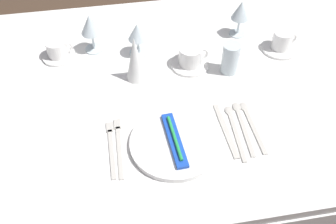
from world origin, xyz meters
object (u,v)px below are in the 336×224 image
Objects in this scene: wine_glass_centre at (241,12)px; napkin_folded at (135,59)px; coffee_cup_left at (57,48)px; wine_glass_left at (90,26)px; coffee_cup_right at (282,40)px; fork_outer at (119,145)px; spoon_tea at (250,121)px; wine_glass_right at (137,34)px; dinner_knife at (226,131)px; coffee_cup_far at (191,56)px; spoon_soup at (234,126)px; dinner_plate at (175,143)px; fork_inner at (111,147)px; toothbrush_package at (175,140)px; drink_tumbler at (230,60)px; spoon_dessert at (242,122)px.

napkin_folded is (-0.43, -0.19, -0.02)m from wine_glass_centre.
wine_glass_left is at bearing 8.81° from coffee_cup_left.
fork_outer is at bearing -151.02° from coffee_cup_right.
spoon_tea is at bearing -35.14° from coffee_cup_left.
wine_glass_centre is 1.12× the size of wine_glass_right.
napkin_folded is at bearing 130.06° from dinner_knife.
coffee_cup_far is 0.21m from napkin_folded.
spoon_soup is (0.37, 0.01, 0.00)m from fork_outer.
dinner_plate reaches higher than fork_inner.
dinner_plate is 0.02m from toothbrush_package.
fork_outer is 1.53× the size of wine_glass_centre.
drink_tumbler is at bearing -114.39° from wine_glass_centre.
coffee_cup_right is 0.62× the size of wine_glass_left.
spoon_dessert is at bearing 23.33° from spoon_soup.
napkin_folded reaches higher than wine_glass_centre.
dinner_plate is 0.57m from wine_glass_left.
toothbrush_package is at bearing -172.53° from dinner_knife.
spoon_dessert is at bearing -96.07° from drink_tumbler.
coffee_cup_right is (0.68, 0.37, 0.04)m from fork_inner.
dinner_knife is 0.99× the size of spoon_soup.
spoon_dessert is at bearing -70.85° from coffee_cup_far.
toothbrush_package is 0.38m from coffee_cup_far.
spoon_tea is (0.45, 0.03, 0.00)m from fork_inner.
spoon_tea is (0.43, 0.03, 0.00)m from fork_outer.
coffee_cup_right is 0.72× the size of wine_glass_right.
coffee_cup_far is (-0.08, 0.32, 0.04)m from spoon_soup.
napkin_folded reaches higher than spoon_dessert.
dinner_knife is 0.34m from coffee_cup_far.
coffee_cup_far reaches higher than fork_inner.
toothbrush_package reaches higher than spoon_dessert.
spoon_soup is at bearing -76.59° from coffee_cup_far.
coffee_cup_far is at bearing 70.63° from toothbrush_package.
coffee_cup_far is at bearing -23.47° from wine_glass_left.
spoon_soup is at bearing 11.19° from toothbrush_package.
spoon_soup and spoon_tea have the same top height.
spoon_dessert is 0.66m from wine_glass_left.
wine_glass_left is at bearing 156.53° from coffee_cup_far.
spoon_dessert and spoon_tea have the same top height.
wine_glass_centre is at bearing 7.59° from wine_glass_right.
wine_glass_right is (0.17, -0.05, -0.02)m from wine_glass_left.
wine_glass_left is (-0.46, 0.46, 0.11)m from spoon_dessert.
coffee_cup_right is at bearing 50.58° from spoon_soup.
drink_tumbler is (0.09, 0.28, 0.05)m from dinner_knife.
dinner_knife is 0.50m from wine_glass_right.
dinner_plate reaches higher than dinner_knife.
coffee_cup_left is at bearing 143.55° from spoon_dessert.
toothbrush_package is 0.56m from wine_glass_left.
wine_glass_left is at bearing 96.57° from fork_outer.
coffee_cup_left is at bearing 126.29° from toothbrush_package.
dinner_knife is 1.94× the size of drink_tumbler.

